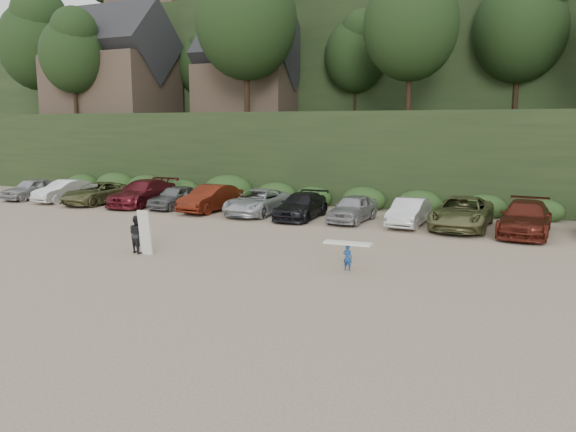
% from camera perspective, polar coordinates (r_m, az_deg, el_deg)
% --- Properties ---
extents(ground, '(120.00, 120.00, 0.00)m').
position_cam_1_polar(ground, '(21.96, -4.96, -4.38)').
color(ground, tan).
rests_on(ground, ground).
extents(hillside_backdrop, '(90.00, 41.50, 28.00)m').
position_cam_1_polar(hillside_backdrop, '(55.96, 13.21, 15.26)').
color(hillside_backdrop, black).
rests_on(hillside_backdrop, ground).
extents(parked_cars, '(37.08, 6.21, 1.64)m').
position_cam_1_polar(parked_cars, '(32.26, -2.20, 1.40)').
color(parked_cars, '#A2A3A7').
rests_on(parked_cars, ground).
extents(child_surfer, '(1.73, 0.53, 1.03)m').
position_cam_1_polar(child_surfer, '(20.19, 6.08, -3.58)').
color(child_surfer, navy).
rests_on(child_surfer, ground).
extents(adult_surfer, '(1.24, 0.79, 1.82)m').
position_cam_1_polar(adult_surfer, '(23.55, -15.00, -1.78)').
color(adult_surfer, black).
rests_on(adult_surfer, ground).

